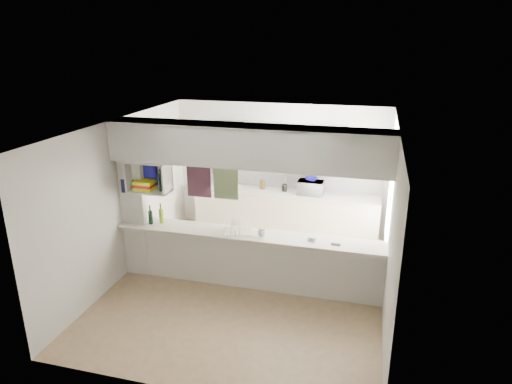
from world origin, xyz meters
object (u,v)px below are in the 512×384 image
(bowl, at_px, (311,179))
(wine_bottles, at_px, (156,216))
(microwave, at_px, (311,188))
(dish_rack, at_px, (238,227))

(bowl, height_order, wine_bottles, wine_bottles)
(microwave, bearing_deg, dish_rack, 70.33)
(wine_bottles, bearing_deg, dish_rack, 0.07)
(wine_bottles, bearing_deg, bowl, 43.66)
(dish_rack, xyz_separation_m, wine_bottles, (-1.38, -0.00, 0.03))
(microwave, relative_size, bowl, 2.09)
(bowl, height_order, dish_rack, bowl)
(dish_rack, bearing_deg, bowl, 51.06)
(bowl, distance_m, dish_rack, 2.28)
(microwave, distance_m, dish_rack, 2.25)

